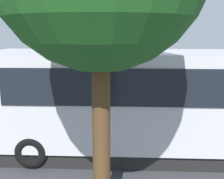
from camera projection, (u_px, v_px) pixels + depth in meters
ground_plane at (108, 113)px, 13.17m from camera, size 80.00×80.00×0.00m
tour_bus at (149, 104)px, 8.49m from camera, size 9.86×3.09×3.25m
spectator_far_left at (190, 103)px, 11.05m from camera, size 0.58×0.36×1.71m
spectator_left at (161, 101)px, 11.36m from camera, size 0.57×0.31×1.68m
spectator_centre at (134, 102)px, 11.15m from camera, size 0.57×0.39×1.69m
stunt_motorcycle at (49, 80)px, 15.86m from camera, size 1.84×0.58×1.94m
bay_line_a at (195, 106)px, 14.36m from camera, size 0.21×4.13×0.01m
bay_line_b at (146, 104)px, 14.63m from camera, size 0.23×4.66×0.01m
bay_line_c at (99, 103)px, 14.89m from camera, size 0.23×4.83×0.01m
bay_line_d at (54, 102)px, 15.15m from camera, size 0.22×4.51×0.01m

